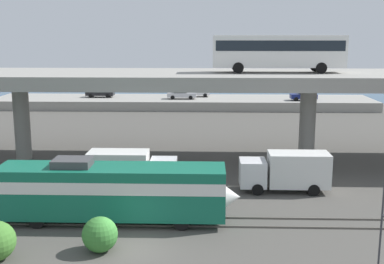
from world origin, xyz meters
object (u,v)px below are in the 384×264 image
(service_truck_east, at_px, (130,169))
(parked_car_0, at_px, (197,92))
(transit_bus_on_overpass, at_px, (278,50))
(parked_car_3, at_px, (100,93))
(train_locomotive, at_px, (123,189))
(parked_car_1, at_px, (304,96))
(parked_car_2, at_px, (182,94))
(service_truck_west, at_px, (287,171))

(service_truck_east, xyz_separation_m, parked_car_0, (4.23, 46.03, 0.62))
(transit_bus_on_overpass, bearing_deg, parked_car_3, 124.62)
(train_locomotive, bearing_deg, parked_car_0, 86.10)
(train_locomotive, xyz_separation_m, parked_car_3, (-12.66, 51.52, 0.07))
(service_truck_east, distance_m, parked_car_3, 46.37)
(train_locomotive, distance_m, parked_car_1, 52.69)
(service_truck_east, xyz_separation_m, parked_car_1, (21.18, 41.78, 0.62))
(service_truck_east, height_order, parked_car_1, service_truck_east)
(transit_bus_on_overpass, bearing_deg, parked_car_2, 107.68)
(service_truck_west, height_order, parked_car_3, service_truck_west)
(parked_car_2, bearing_deg, service_truck_west, -76.40)
(train_locomotive, height_order, service_truck_east, train_locomotive)
(transit_bus_on_overpass, relative_size, service_truck_west, 1.76)
(parked_car_0, height_order, parked_car_1, same)
(parked_car_0, height_order, parked_car_2, same)
(service_truck_west, bearing_deg, service_truck_east, 0.00)
(service_truck_west, relative_size, parked_car_2, 1.45)
(transit_bus_on_overpass, height_order, parked_car_1, transit_bus_on_overpass)
(service_truck_west, bearing_deg, parked_car_1, -102.23)
(train_locomotive, bearing_deg, service_truck_east, 95.36)
(parked_car_0, xyz_separation_m, parked_car_2, (-2.51, -3.01, 0.00))
(parked_car_0, bearing_deg, transit_bus_on_overpass, -77.36)
(parked_car_0, bearing_deg, service_truck_west, -80.27)
(train_locomotive, height_order, parked_car_2, train_locomotive)
(train_locomotive, distance_m, parked_car_2, 49.77)
(service_truck_west, height_order, parked_car_0, service_truck_west)
(transit_bus_on_overpass, relative_size, parked_car_0, 2.99)
(service_truck_east, height_order, parked_car_3, service_truck_east)
(parked_car_3, bearing_deg, train_locomotive, -76.20)
(transit_bus_on_overpass, distance_m, parked_car_2, 36.32)
(parked_car_2, bearing_deg, parked_car_3, 172.70)
(parked_car_1, bearing_deg, parked_car_2, -3.65)
(service_truck_west, bearing_deg, parked_car_3, -61.66)
(service_truck_east, bearing_deg, transit_bus_on_overpass, 36.78)
(transit_bus_on_overpass, bearing_deg, service_truck_east, -143.22)
(train_locomotive, bearing_deg, parked_car_2, 88.75)
(train_locomotive, xyz_separation_m, parked_car_1, (20.55, 48.52, 0.06))
(service_truck_west, xyz_separation_m, parked_car_2, (-10.41, 43.02, 0.62))
(parked_car_0, xyz_separation_m, parked_car_1, (16.95, -4.25, 0.00))
(parked_car_0, bearing_deg, parked_car_1, -14.06)
(parked_car_1, bearing_deg, service_truck_east, 63.12)
(parked_car_3, bearing_deg, transit_bus_on_overpass, -55.38)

